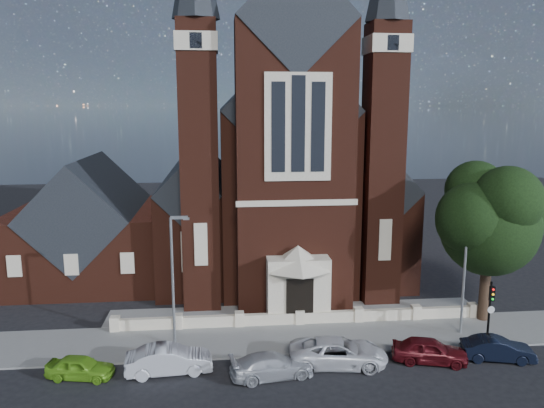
{
  "coord_description": "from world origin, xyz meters",
  "views": [
    {
      "loc": [
        -5.06,
        -26.42,
        14.37
      ],
      "look_at": [
        -1.31,
        12.0,
        7.21
      ],
      "focal_mm": 35.0,
      "sensor_mm": 36.0,
      "label": 1
    }
  ],
  "objects_px": {
    "car_navy": "(498,349)",
    "car_silver_a": "(169,360)",
    "street_lamp_right": "(466,265)",
    "car_dark_red": "(430,350)",
    "car_lime_van": "(80,367)",
    "street_tree": "(494,221)",
    "street_lamp_left": "(174,274)",
    "church": "(275,173)",
    "car_silver_b": "(272,365)",
    "car_white_suv": "(338,352)",
    "traffic_signal": "(490,305)",
    "parish_hall": "(90,232)"
  },
  "relations": [
    {
      "from": "street_tree",
      "to": "car_silver_a",
      "type": "xyz_separation_m",
      "value": [
        -20.64,
        -4.92,
        -6.19
      ]
    },
    {
      "from": "traffic_signal",
      "to": "car_navy",
      "type": "xyz_separation_m",
      "value": [
        -0.44,
        -1.94,
        -1.92
      ]
    },
    {
      "from": "street_tree",
      "to": "car_navy",
      "type": "distance_m",
      "value": 8.43
    },
    {
      "from": "church",
      "to": "parish_hall",
      "type": "distance_m",
      "value": 17.26
    },
    {
      "from": "car_white_suv",
      "to": "car_navy",
      "type": "distance_m",
      "value": 9.23
    },
    {
      "from": "street_tree",
      "to": "car_silver_a",
      "type": "relative_size",
      "value": 2.3
    },
    {
      "from": "car_lime_van",
      "to": "car_navy",
      "type": "xyz_separation_m",
      "value": [
        23.28,
        -0.22,
        0.05
      ]
    },
    {
      "from": "traffic_signal",
      "to": "street_lamp_left",
      "type": "bearing_deg",
      "value": 175.24
    },
    {
      "from": "parish_hall",
      "to": "car_dark_red",
      "type": "distance_m",
      "value": 28.69
    },
    {
      "from": "street_lamp_right",
      "to": "car_navy",
      "type": "distance_m",
      "value": 5.3
    },
    {
      "from": "street_lamp_right",
      "to": "car_white_suv",
      "type": "xyz_separation_m",
      "value": [
        -8.75,
        -3.24,
        -3.83
      ]
    },
    {
      "from": "street_lamp_left",
      "to": "street_lamp_right",
      "type": "height_order",
      "value": "same"
    },
    {
      "from": "car_white_suv",
      "to": "car_dark_red",
      "type": "height_order",
      "value": "car_white_suv"
    },
    {
      "from": "car_lime_van",
      "to": "car_white_suv",
      "type": "relative_size",
      "value": 0.65
    },
    {
      "from": "street_tree",
      "to": "street_lamp_left",
      "type": "distance_m",
      "value": 20.71
    },
    {
      "from": "traffic_signal",
      "to": "car_silver_b",
      "type": "height_order",
      "value": "traffic_signal"
    },
    {
      "from": "street_tree",
      "to": "car_silver_b",
      "type": "relative_size",
      "value": 2.36
    },
    {
      "from": "church",
      "to": "car_navy",
      "type": "height_order",
      "value": "church"
    },
    {
      "from": "car_lime_van",
      "to": "street_tree",
      "type": "bearing_deg",
      "value": -68.29
    },
    {
      "from": "traffic_signal",
      "to": "car_silver_a",
      "type": "distance_m",
      "value": 19.2
    },
    {
      "from": "street_lamp_right",
      "to": "street_lamp_left",
      "type": "bearing_deg",
      "value": 180.0
    },
    {
      "from": "street_tree",
      "to": "street_lamp_left",
      "type": "bearing_deg",
      "value": -175.24
    },
    {
      "from": "street_tree",
      "to": "street_lamp_right",
      "type": "relative_size",
      "value": 1.32
    },
    {
      "from": "church",
      "to": "street_tree",
      "type": "xyz_separation_m",
      "value": [
        12.6,
        -17.23,
        -1.23
      ]
    },
    {
      "from": "church",
      "to": "street_tree",
      "type": "height_order",
      "value": "church"
    },
    {
      "from": "church",
      "to": "street_lamp_right",
      "type": "xyz_separation_m",
      "value": [
        10.09,
        -18.94,
        -3.59
      ]
    },
    {
      "from": "street_lamp_left",
      "to": "car_silver_a",
      "type": "distance_m",
      "value": 5.0
    },
    {
      "from": "church",
      "to": "street_lamp_right",
      "type": "distance_m",
      "value": 21.76
    },
    {
      "from": "car_silver_a",
      "to": "car_white_suv",
      "type": "xyz_separation_m",
      "value": [
        9.38,
        -0.02,
        -0.0
      ]
    },
    {
      "from": "traffic_signal",
      "to": "car_silver_a",
      "type": "height_order",
      "value": "traffic_signal"
    },
    {
      "from": "car_dark_red",
      "to": "car_navy",
      "type": "height_order",
      "value": "car_dark_red"
    },
    {
      "from": "traffic_signal",
      "to": "car_white_suv",
      "type": "height_order",
      "value": "traffic_signal"
    },
    {
      "from": "street_tree",
      "to": "car_white_suv",
      "type": "bearing_deg",
      "value": -156.3
    },
    {
      "from": "street_lamp_right",
      "to": "car_silver_b",
      "type": "xyz_separation_m",
      "value": [
        -12.59,
        -4.19,
        -3.94
      ]
    },
    {
      "from": "street_lamp_right",
      "to": "car_dark_red",
      "type": "distance_m",
      "value": 6.24
    },
    {
      "from": "street_tree",
      "to": "car_silver_a",
      "type": "distance_m",
      "value": 22.11
    },
    {
      "from": "car_lime_van",
      "to": "traffic_signal",
      "type": "bearing_deg",
      "value": -75.32
    },
    {
      "from": "car_navy",
      "to": "parish_hall",
      "type": "bearing_deg",
      "value": 68.92
    },
    {
      "from": "street_lamp_right",
      "to": "car_dark_red",
      "type": "xyz_separation_m",
      "value": [
        -3.52,
        -3.4,
        -3.88
      ]
    },
    {
      "from": "parish_hall",
      "to": "car_white_suv",
      "type": "bearing_deg",
      "value": -44.83
    },
    {
      "from": "street_lamp_right",
      "to": "car_dark_red",
      "type": "bearing_deg",
      "value": -136.0
    },
    {
      "from": "church",
      "to": "car_silver_b",
      "type": "distance_m",
      "value": 24.45
    },
    {
      "from": "car_lime_van",
      "to": "car_white_suv",
      "type": "distance_m",
      "value": 14.06
    },
    {
      "from": "car_navy",
      "to": "car_silver_a",
      "type": "bearing_deg",
      "value": 101.39
    },
    {
      "from": "street_lamp_left",
      "to": "car_silver_b",
      "type": "relative_size",
      "value": 1.78
    },
    {
      "from": "car_silver_b",
      "to": "street_lamp_right",
      "type": "bearing_deg",
      "value": -81.43
    },
    {
      "from": "church",
      "to": "car_dark_red",
      "type": "relative_size",
      "value": 8.32
    },
    {
      "from": "parish_hall",
      "to": "traffic_signal",
      "type": "xyz_separation_m",
      "value": [
        27.0,
        -15.57,
        -1.43
      ]
    },
    {
      "from": "parish_hall",
      "to": "car_silver_b",
      "type": "height_order",
      "value": "parish_hall"
    },
    {
      "from": "traffic_signal",
      "to": "car_white_suv",
      "type": "distance_m",
      "value": 9.97
    }
  ]
}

